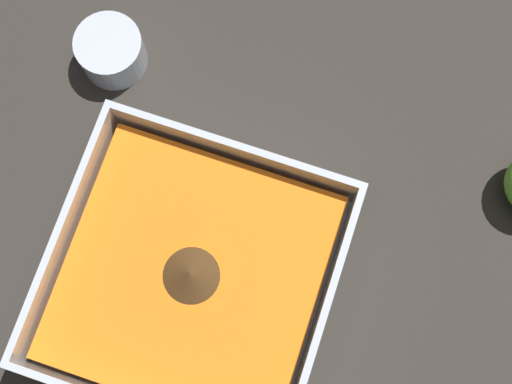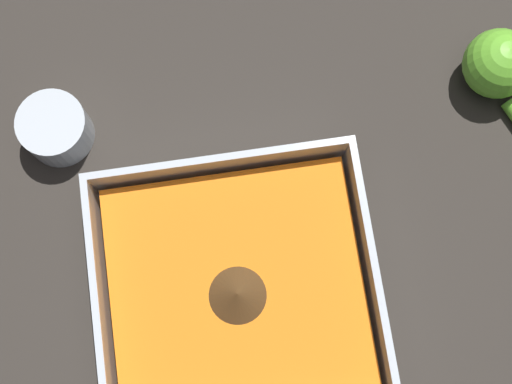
{
  "view_description": "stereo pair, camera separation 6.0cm",
  "coord_description": "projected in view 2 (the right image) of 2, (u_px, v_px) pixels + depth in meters",
  "views": [
    {
      "loc": [
        -0.1,
        0.05,
        0.62
      ],
      "look_at": [
        -0.06,
        -0.07,
        0.03
      ],
      "focal_mm": 50.0,
      "sensor_mm": 36.0,
      "label": 1
    },
    {
      "loc": [
        -0.04,
        0.06,
        0.62
      ],
      "look_at": [
        -0.06,
        -0.07,
        0.03
      ],
      "focal_mm": 50.0,
      "sensor_mm": 36.0,
      "label": 2
    }
  ],
  "objects": [
    {
      "name": "ground_plane",
      "position": [
        201.0,
        289.0,
        0.62
      ],
      "size": [
        4.0,
        4.0,
        0.0
      ],
      "primitive_type": "plane",
      "color": "#332D28"
    },
    {
      "name": "lemon_squeezer",
      "position": [
        507.0,
        80.0,
        0.63
      ],
      "size": [
        0.11,
        0.19,
        0.06
      ],
      "rotation": [
        0.0,
        0.0,
        5.11
      ],
      "color": "#6BC633",
      "rests_on": "ground_plane"
    },
    {
      "name": "square_dish",
      "position": [
        238.0,
        297.0,
        0.59
      ],
      "size": [
        0.23,
        0.23,
        0.06
      ],
      "color": "silver",
      "rests_on": "ground_plane"
    },
    {
      "name": "spice_bowl",
      "position": [
        56.0,
        129.0,
        0.63
      ],
      "size": [
        0.06,
        0.06,
        0.04
      ],
      "color": "silver",
      "rests_on": "ground_plane"
    }
  ]
}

